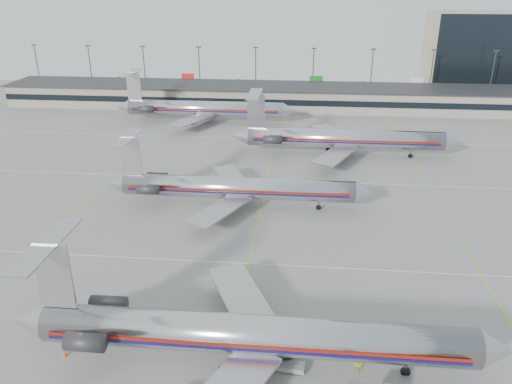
# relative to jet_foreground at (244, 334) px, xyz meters

# --- Properties ---
(ground) EXTENTS (260.00, 260.00, 0.00)m
(ground) POSITION_rel_jet_foreground_xyz_m (-1.59, 8.67, -3.68)
(ground) COLOR gray
(ground) RESTS_ON ground
(apron_markings) EXTENTS (160.00, 0.15, 0.02)m
(apron_markings) POSITION_rel_jet_foreground_xyz_m (-1.59, 18.67, -3.67)
(apron_markings) COLOR silver
(apron_markings) RESTS_ON ground
(terminal) EXTENTS (162.00, 17.00, 6.25)m
(terminal) POSITION_rel_jet_foreground_xyz_m (-1.59, 106.65, -0.52)
(terminal) COLOR gray
(terminal) RESTS_ON ground
(light_mast_row) EXTENTS (163.60, 0.40, 15.28)m
(light_mast_row) POSITION_rel_jet_foreground_xyz_m (-1.59, 120.67, 4.91)
(light_mast_row) COLOR #38383D
(light_mast_row) RESTS_ON ground
(distant_building) EXTENTS (30.00, 20.00, 25.00)m
(distant_building) POSITION_rel_jet_foreground_xyz_m (60.41, 136.67, 8.82)
(distant_building) COLOR tan
(distant_building) RESTS_ON ground
(jet_foreground) EXTENTS (48.41, 28.50, 12.67)m
(jet_foreground) POSITION_rel_jet_foreground_xyz_m (0.00, 0.00, 0.00)
(jet_foreground) COLOR silver
(jet_foreground) RESTS_ON ground
(jet_second_row) EXTENTS (44.46, 26.18, 11.64)m
(jet_second_row) POSITION_rel_jet_foreground_xyz_m (-6.32, 36.56, -0.30)
(jet_second_row) COLOR silver
(jet_second_row) RESTS_ON ground
(jet_third_row) EXTENTS (48.14, 29.61, 13.16)m
(jet_third_row) POSITION_rel_jet_foreground_xyz_m (12.72, 64.25, 0.15)
(jet_third_row) COLOR silver
(jet_third_row) RESTS_ON ground
(jet_back_row) EXTENTS (47.50, 29.22, 12.99)m
(jet_back_row) POSITION_rel_jet_foreground_xyz_m (-21.59, 87.61, 0.09)
(jet_back_row) COLOR silver
(jet_back_row) RESTS_ON ground
(belt_loader) EXTENTS (4.34, 1.68, 2.26)m
(belt_loader) POSITION_rel_jet_foreground_xyz_m (4.17, -0.40, -3.07)
(belt_loader) COLOR gray
(belt_loader) RESTS_ON ground
(ramp_worker_near) EXTENTS (0.66, 0.59, 1.52)m
(ramp_worker_near) POSITION_rel_jet_foreground_xyz_m (0.11, -1.85, -2.92)
(ramp_worker_near) COLOR #C9EC16
(ramp_worker_near) RESTS_ON ground
(ramp_worker_far) EXTENTS (1.03, 1.00, 1.67)m
(ramp_worker_far) POSITION_rel_jet_foreground_xyz_m (10.99, -0.05, -2.84)
(ramp_worker_far) COLOR #BFE715
(ramp_worker_far) RESTS_ON ground
(cone_left) EXTENTS (0.53, 0.53, 0.68)m
(cone_left) POSITION_rel_jet_foreground_xyz_m (-18.12, -0.71, -3.33)
(cone_left) COLOR #DE5F07
(cone_left) RESTS_ON ground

